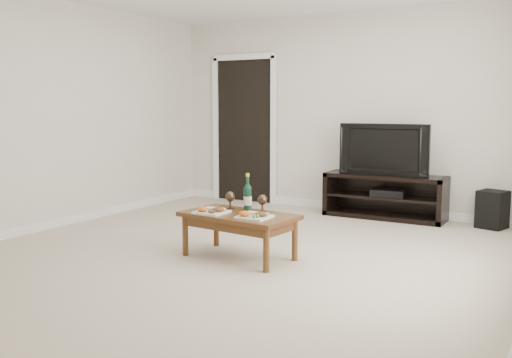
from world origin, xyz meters
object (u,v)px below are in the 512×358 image
at_px(coffee_table, 239,236).
at_px(media_console, 384,196).
at_px(television, 386,149).
at_px(subwoofer, 492,209).

bearing_deg(coffee_table, media_console, 76.66).
bearing_deg(television, coffee_table, -106.68).
bearing_deg(television, subwoofer, -1.24).
xyz_separation_m(subwoofer, coffee_table, (-1.85, -2.55, -0.01)).
distance_m(subwoofer, coffee_table, 3.15).
relative_size(media_console, subwoofer, 3.43).
relative_size(media_console, coffee_table, 1.42).
xyz_separation_m(media_console, subwoofer, (1.26, 0.05, -0.06)).
bearing_deg(media_console, subwoofer, 2.10).
relative_size(subwoofer, coffee_table, 0.41).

